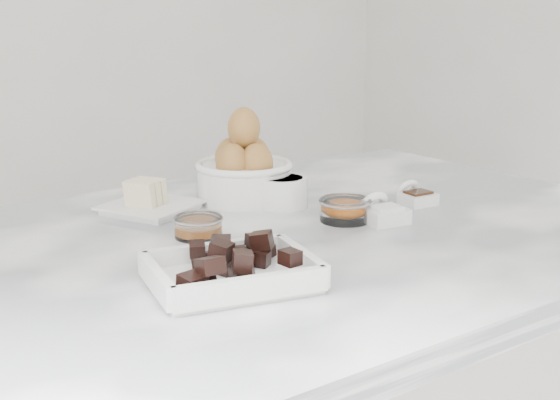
# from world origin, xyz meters

# --- Properties ---
(marble_slab) EXTENTS (1.20, 0.80, 0.04)m
(marble_slab) POSITION_xyz_m (0.00, 0.00, 0.92)
(marble_slab) COLOR white
(marble_slab) RESTS_ON cabinet
(chocolate_dish) EXTENTS (0.22, 0.19, 0.05)m
(chocolate_dish) POSITION_xyz_m (-0.18, -0.14, 0.96)
(chocolate_dish) COLOR white
(chocolate_dish) RESTS_ON marble_slab
(butter_plate) EXTENTS (0.18, 0.18, 0.06)m
(butter_plate) POSITION_xyz_m (-0.10, 0.22, 0.96)
(butter_plate) COLOR white
(butter_plate) RESTS_ON marble_slab
(sugar_ramekin) EXTENTS (0.08, 0.08, 0.05)m
(sugar_ramekin) POSITION_xyz_m (0.09, 0.12, 0.97)
(sugar_ramekin) COLOR white
(sugar_ramekin) RESTS_ON marble_slab
(egg_bowl) EXTENTS (0.17, 0.17, 0.16)m
(egg_bowl) POSITION_xyz_m (0.06, 0.19, 0.99)
(egg_bowl) COLOR white
(egg_bowl) RESTS_ON marble_slab
(honey_bowl) EXTENTS (0.07, 0.07, 0.03)m
(honey_bowl) POSITION_xyz_m (-0.11, 0.05, 0.96)
(honey_bowl) COLOR white
(honey_bowl) RESTS_ON marble_slab
(zest_bowl) EXTENTS (0.08, 0.08, 0.04)m
(zest_bowl) POSITION_xyz_m (0.12, -0.01, 0.96)
(zest_bowl) COLOR white
(zest_bowl) RESTS_ON marble_slab
(vanilla_spoon) EXTENTS (0.06, 0.07, 0.04)m
(vanilla_spoon) POSITION_xyz_m (0.28, 0.00, 0.95)
(vanilla_spoon) COLOR white
(vanilla_spoon) RESTS_ON marble_slab
(salt_spoon) EXTENTS (0.07, 0.08, 0.05)m
(salt_spoon) POSITION_xyz_m (0.16, -0.05, 0.96)
(salt_spoon) COLOR white
(salt_spoon) RESTS_ON marble_slab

